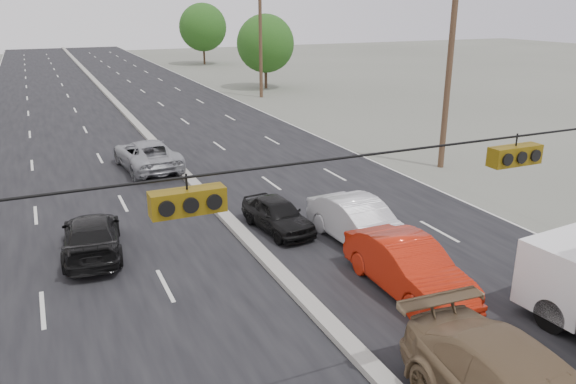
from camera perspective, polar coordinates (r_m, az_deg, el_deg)
name	(u,v)px	position (r m, az deg, el deg)	size (l,w,h in m)	color
road_surface	(142,131)	(38.58, -14.60, 5.98)	(20.00, 160.00, 0.02)	black
center_median	(142,130)	(38.56, -14.61, 6.13)	(0.50, 160.00, 0.20)	gray
utility_pole_right_b	(449,67)	(29.21, 16.08, 12.15)	(1.60, 0.30, 10.00)	#422D1E
utility_pole_right_c	(260,39)	(50.88, -2.81, 15.29)	(1.60, 0.30, 10.00)	#422D1E
traffic_signals	(511,154)	(10.81, 21.69, 3.65)	(25.00, 0.30, 0.54)	black
tree_right_mid	(265,43)	(56.49, -2.31, 14.84)	(5.60, 5.60, 7.14)	#382619
tree_right_far	(203,27)	(80.41, -8.64, 16.22)	(6.40, 6.40, 8.16)	#382619
red_sedan	(408,267)	(16.77, 12.10, -7.45)	(1.68, 4.80, 1.58)	red
queue_car_a	(278,215)	(20.76, -1.07, -2.33)	(1.48, 3.67, 1.25)	black
queue_car_b	(360,223)	(19.75, 7.29, -3.13)	(1.65, 4.73, 1.56)	silver
oncoming_near	(92,236)	(19.89, -19.30, -4.27)	(1.86, 4.57, 1.33)	black
oncoming_far	(147,155)	(29.38, -14.14, 3.68)	(2.51, 5.44, 1.51)	#96989D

